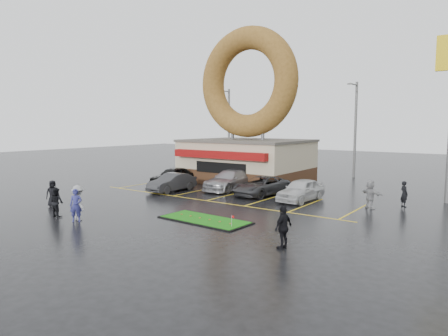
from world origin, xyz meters
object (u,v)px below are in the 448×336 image
Objects in this scene: car_silver at (230,180)px; car_black at (173,176)px; donut_shop at (247,131)px; putting_green at (205,220)px; person_blue at (76,205)px; person_cameraman at (283,227)px; dumpster at (196,172)px; car_dgrey at (172,182)px; car_grey at (261,186)px; streetlight_mid at (355,127)px; streetlight_left at (228,127)px; car_white at (301,190)px.

car_black is at bearing -171.54° from car_silver.
donut_shop is 2.68× the size of putting_green.
car_black is 5.42m from car_silver.
donut_shop is 18.43m from person_blue.
person_cameraman is at bearing -18.53° from putting_green.
car_black reaches higher than dumpster.
car_black is 3.32m from car_dgrey.
person_cameraman reaches higher than person_blue.
car_grey is 8.49m from putting_green.
car_dgrey is at bearing -47.49° from car_black.
car_silver is 1.09× the size of car_grey.
streetlight_mid is 1.71× the size of car_silver.
donut_shop is 1.50× the size of streetlight_left.
car_silver is at bearing 8.00° from car_black.
car_grey is 2.67× the size of dumpster.
car_white is 10.58m from person_cameraman.
dumpster is (-6.20, 3.18, -0.11)m from car_silver.
streetlight_mid is 1.79× the size of putting_green.
car_white reaches higher than putting_green.
donut_shop reaches higher than car_dgrey.
car_dgrey is 0.78× the size of car_silver.
dumpster is 16.31m from putting_green.
car_dgrey is 9.80m from car_white.
streetlight_mid is at bearing 68.45° from car_silver.
car_black is 0.90× the size of car_grey.
putting_green is at bearing -91.60° from streetlight_mid.
donut_shop is at bearing 57.51° from car_black.
car_grey is at bearing 1.06° from car_black.
streetlight_left reaches higher than car_dgrey.
car_silver is at bearing -53.86° from streetlight_left.
streetlight_left is 26.57m from person_blue.
person_blue is (2.59, -9.88, 0.18)m from car_dgrey.
streetlight_left reaches higher than person_cameraman.
streetlight_mid reaches higher than car_dgrey.
streetlight_mid is 1.87× the size of car_grey.
person_blue is 17.20m from dumpster.
donut_shop reaches higher than car_grey.
car_dgrey is 0.81× the size of putting_green.
putting_green is at bearing -98.94° from car_white.
streetlight_left is 1.87× the size of car_grey.
car_silver is at bearing 43.23° from person_blue.
car_dgrey is at bearing 143.67° from putting_green.
streetlight_mid is 2.19× the size of car_dgrey.
streetlight_left is at bearing 63.71° from person_blue.
car_silver reaches higher than putting_green.
person_blue is at bearing -86.34° from donut_shop.
person_blue is at bearing -71.12° from person_cameraman.
car_grey is 2.70× the size of person_cameraman.
donut_shop reaches higher than car_silver.
putting_green is (4.69, -8.94, -0.72)m from car_silver.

